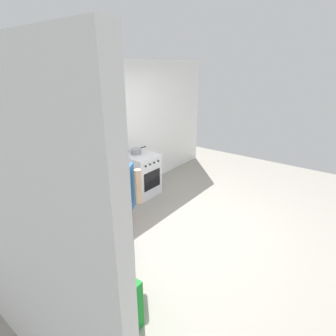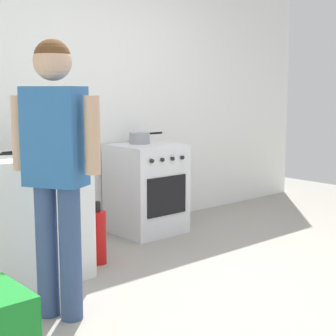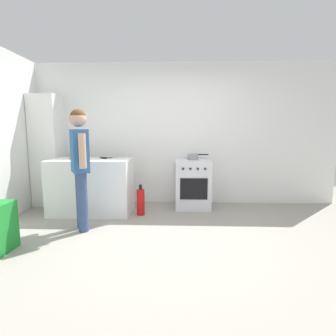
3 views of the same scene
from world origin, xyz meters
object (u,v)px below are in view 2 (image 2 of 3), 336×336
pot (140,138)px  knife_chef (2,152)px  person (55,156)px  oven_left (146,188)px  knife_carving (21,151)px  fire_extinguisher (98,237)px

pot → knife_chef: pot is taller
person → knife_chef: bearing=83.9°
oven_left → knife_chef: bearing=-174.5°
oven_left → person: 2.03m
knife_carving → person: (-0.24, -0.96, 0.08)m
pot → knife_chef: (-1.48, -0.24, -0.00)m
knife_chef → person: person is taller
pot → knife_carving: bearing=-168.1°
knife_carving → person: bearing=-103.9°
knife_carving → fire_extinguisher: 0.89m
oven_left → pot: size_ratio=2.24×
pot → knife_chef: size_ratio=1.22×
knife_carving → knife_chef: bearing=160.6°
pot → fire_extinguisher: 1.25m
person → oven_left: bearing=35.9°
knife_carving → knife_chef: same height
knife_chef → fire_extinguisher: size_ratio=0.62×
pot → person: size_ratio=0.23×
oven_left → fire_extinguisher: oven_left is taller
pot → fire_extinguisher: bearing=-146.6°
fire_extinguisher → oven_left: bearing=28.8°
pot → person: bearing=-141.9°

